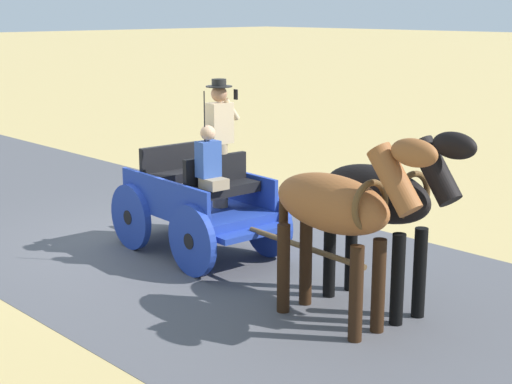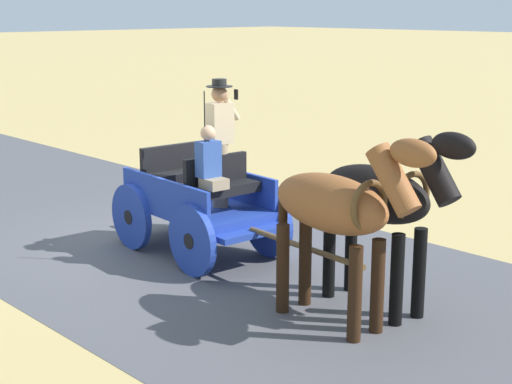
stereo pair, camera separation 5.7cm
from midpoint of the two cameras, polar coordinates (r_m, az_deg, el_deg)
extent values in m
plane|color=tan|center=(11.89, -7.37, -3.52)|extent=(200.00, 200.00, 0.00)
cube|color=#4C4C51|center=(11.89, -7.37, -3.50)|extent=(5.72, 160.00, 0.01)
cube|color=#1E3899|center=(11.07, -4.44, -1.18)|extent=(1.34, 2.28, 0.12)
cube|color=#1E3899|center=(11.33, -2.11, 0.65)|extent=(0.20, 2.09, 0.44)
cube|color=#1E3899|center=(10.69, -6.95, -0.21)|extent=(0.20, 2.09, 0.44)
cube|color=#1E3899|center=(10.16, -0.43, -3.05)|extent=(1.09, 0.31, 0.08)
cube|color=#1E3899|center=(12.08, -7.72, -0.90)|extent=(0.73, 0.25, 0.06)
cube|color=black|center=(10.50, -2.56, 0.19)|extent=(1.04, 0.43, 0.14)
cube|color=black|center=(10.60, -3.16, 1.52)|extent=(1.02, 0.15, 0.44)
cube|color=black|center=(11.38, -5.91, 1.16)|extent=(1.04, 0.43, 0.14)
cube|color=black|center=(11.48, -6.44, 2.38)|extent=(1.02, 0.15, 0.44)
cylinder|color=#1E3899|center=(10.91, 0.72, -2.33)|extent=(0.16, 0.96, 0.96)
cylinder|color=black|center=(10.91, 0.72, -2.33)|extent=(0.13, 0.22, 0.21)
cylinder|color=#1E3899|center=(10.15, -4.89, -3.59)|extent=(0.16, 0.96, 0.96)
cylinder|color=black|center=(10.15, -4.89, -3.59)|extent=(0.13, 0.22, 0.21)
cylinder|color=#1E3899|center=(12.08, -4.03, -0.80)|extent=(0.16, 0.96, 0.96)
cylinder|color=black|center=(12.08, -4.03, -0.80)|extent=(0.13, 0.22, 0.21)
cylinder|color=#1E3899|center=(11.40, -9.33, -1.82)|extent=(0.16, 0.96, 0.96)
cylinder|color=black|center=(11.40, -9.33, -1.82)|extent=(0.13, 0.22, 0.21)
cylinder|color=brown|center=(9.44, 3.36, -4.05)|extent=(0.20, 2.00, 0.07)
cylinder|color=black|center=(10.19, -3.94, 3.78)|extent=(0.02, 0.02, 1.30)
cylinder|color=#998466|center=(10.78, -2.82, 1.24)|extent=(0.22, 0.22, 0.90)
cube|color=tan|center=(10.65, -2.86, 5.08)|extent=(0.35, 0.24, 0.56)
sphere|color=#9E7051|center=(10.60, -2.89, 7.22)|extent=(0.22, 0.22, 0.22)
cylinder|color=black|center=(10.59, -2.89, 7.76)|extent=(0.36, 0.36, 0.01)
cylinder|color=black|center=(10.58, -2.90, 8.03)|extent=(0.20, 0.20, 0.10)
cylinder|color=tan|center=(10.70, -1.97, 6.10)|extent=(0.27, 0.10, 0.32)
cube|color=black|center=(10.70, -1.65, 7.18)|extent=(0.02, 0.07, 0.14)
cube|color=#998466|center=(10.23, -3.27, 0.63)|extent=(0.30, 0.34, 0.14)
cube|color=#2D4C99|center=(10.26, -3.70, 2.43)|extent=(0.31, 0.22, 0.48)
sphere|color=tan|center=(10.20, -3.73, 4.36)|extent=(0.20, 0.20, 0.20)
ellipsoid|color=black|center=(8.95, 8.60, -0.11)|extent=(0.72, 1.61, 0.64)
cylinder|color=black|center=(8.96, 11.75, -5.84)|extent=(0.15, 0.15, 1.05)
cylinder|color=black|center=(8.70, 10.18, -6.36)|extent=(0.15, 0.15, 1.05)
cylinder|color=black|center=(9.67, 6.85, -4.23)|extent=(0.15, 0.15, 1.05)
cylinder|color=black|center=(9.43, 5.26, -4.65)|extent=(0.15, 0.15, 1.05)
cylinder|color=black|center=(8.32, 12.88, 1.51)|extent=(0.33, 0.67, 0.73)
ellipsoid|color=black|center=(8.13, 14.19, 3.33)|extent=(0.27, 0.56, 0.28)
cube|color=black|center=(8.32, 12.79, 1.77)|extent=(0.11, 0.51, 0.56)
cylinder|color=black|center=(9.53, 5.33, -1.05)|extent=(0.11, 0.11, 0.70)
torus|color=brown|center=(8.57, 11.25, -0.26)|extent=(0.55, 0.13, 0.55)
ellipsoid|color=brown|center=(8.44, 5.35, -0.83)|extent=(0.60, 1.58, 0.64)
cylinder|color=black|center=(8.48, 8.79, -6.85)|extent=(0.15, 0.15, 1.05)
cylinder|color=black|center=(8.22, 7.17, -7.46)|extent=(0.15, 0.15, 1.05)
cylinder|color=black|center=(9.16, 3.50, -5.15)|extent=(0.15, 0.15, 1.05)
cylinder|color=black|center=(8.92, 1.85, -5.65)|extent=(0.15, 0.15, 1.05)
cylinder|color=brown|center=(7.82, 9.95, 0.89)|extent=(0.28, 0.66, 0.73)
ellipsoid|color=brown|center=(7.63, 11.33, 2.84)|extent=(0.24, 0.55, 0.28)
cube|color=black|center=(7.82, 9.84, 1.17)|extent=(0.07, 0.50, 0.56)
cylinder|color=black|center=(9.02, 1.85, -1.84)|extent=(0.11, 0.11, 0.70)
torus|color=brown|center=(8.07, 8.20, -0.98)|extent=(0.55, 0.09, 0.55)
camera|label=1|loc=(0.03, -90.16, -0.04)|focal=54.41mm
camera|label=2|loc=(0.03, 89.84, 0.04)|focal=54.41mm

